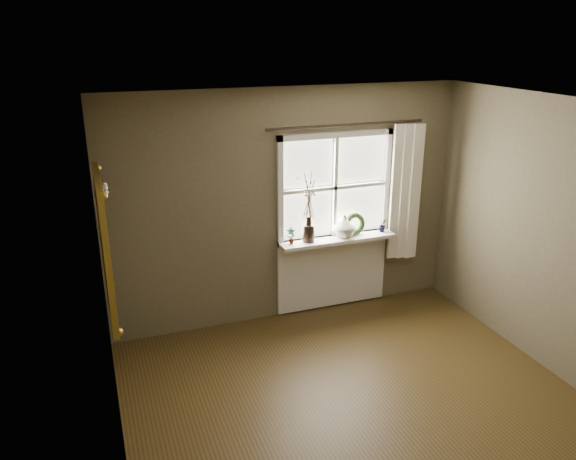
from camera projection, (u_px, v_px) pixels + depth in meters
The scene contains 15 objects.
floor at pixel (382, 435), 4.61m from camera, with size 4.50×4.50×0.00m, color #3D2C13.
ceiling at pixel (404, 116), 3.73m from camera, with size 4.50×4.50×0.00m, color silver.
wall_back at pixel (286, 206), 6.20m from camera, with size 4.00×0.10×2.60m, color brown.
wall_left at pixel (104, 343), 3.51m from camera, with size 0.10×4.50×2.60m, color brown.
window_frame at pixel (335, 187), 6.26m from camera, with size 1.36×0.06×1.24m.
window_sill at pixel (337, 239), 6.36m from camera, with size 1.36×0.26×0.04m, color silver.
window_apron at pixel (332, 271), 6.60m from camera, with size 1.36×0.04×0.88m, color silver.
dark_jug at pixel (309, 233), 6.20m from camera, with size 0.13×0.13×0.20m, color black.
cream_vase at pixel (344, 226), 6.33m from camera, with size 0.25×0.25×0.26m, color beige.
wreath at pixel (355, 226), 6.43m from camera, with size 0.26×0.26×0.06m, color #28401C.
potted_plant_left at pixel (291, 236), 6.14m from camera, with size 0.10×0.07×0.18m, color #28401C.
potted_plant_right at pixel (383, 225), 6.51m from camera, with size 0.09×0.07×0.16m, color #28401C.
curtain at pixel (404, 193), 6.48m from camera, with size 0.36×0.12×1.59m, color beige.
curtain_rod at pixel (347, 125), 6.00m from camera, with size 0.03×0.03×1.84m, color black.
gilt_mirror at pixel (105, 246), 4.54m from camera, with size 0.10×0.99×1.18m.
Camera 1 is at (-2.02, -3.27, 3.15)m, focal length 35.00 mm.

